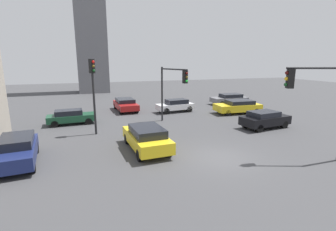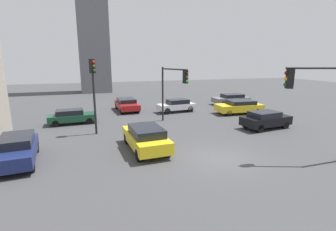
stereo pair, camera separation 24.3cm
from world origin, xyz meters
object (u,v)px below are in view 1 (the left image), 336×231
object	(u,v)px
traffic_light_2	(318,93)
car_1	(147,138)
traffic_light_0	(173,83)
traffic_light_1	(93,83)
car_7	(17,150)
car_3	(126,104)
car_6	(175,105)
car_0	(238,106)
car_4	(71,117)
car_5	(229,99)
car_2	(265,119)

from	to	relation	value
traffic_light_2	car_1	bearing A→B (deg)	-8.99
traffic_light_0	traffic_light_1	world-z (taller)	traffic_light_1
traffic_light_2	car_7	xyz separation A→B (m)	(-15.25, 4.67, -2.99)
car_3	traffic_light_1	bearing A→B (deg)	-26.30
car_1	car_6	xyz separation A→B (m)	(5.74, 10.31, -0.07)
traffic_light_1	car_0	world-z (taller)	traffic_light_1
traffic_light_2	car_0	distance (m)	12.94
traffic_light_0	car_4	xyz separation A→B (m)	(-8.38, 2.89, -2.87)
car_5	car_6	world-z (taller)	car_6
traffic_light_0	traffic_light_2	distance (m)	10.92
traffic_light_2	car_5	bearing A→B (deg)	-88.69
traffic_light_1	car_3	world-z (taller)	traffic_light_1
car_0	car_7	xyz separation A→B (m)	(-18.74, -7.42, 0.04)
traffic_light_1	car_2	distance (m)	13.78
car_0	car_2	bearing A→B (deg)	80.85
traffic_light_2	car_0	world-z (taller)	traffic_light_2
traffic_light_0	car_3	world-z (taller)	traffic_light_0
traffic_light_0	traffic_light_2	bearing A→B (deg)	8.06
traffic_light_0	car_2	world-z (taller)	traffic_light_0
traffic_light_1	car_6	xyz separation A→B (m)	(8.52, 5.78, -3.10)
traffic_light_0	car_5	bearing A→B (deg)	108.89
car_4	car_7	distance (m)	8.49
traffic_light_2	car_3	xyz separation A→B (m)	(-7.44, 17.23, -3.05)
traffic_light_0	traffic_light_1	distance (m)	6.54
traffic_light_2	car_3	bearing A→B (deg)	-46.99
traffic_light_1	traffic_light_2	distance (m)	14.23
car_2	car_7	world-z (taller)	car_7
car_7	car_5	bearing A→B (deg)	115.23
car_1	traffic_light_1	bearing A→B (deg)	28.44
car_5	traffic_light_2	bearing A→B (deg)	72.93
car_3	traffic_light_0	bearing A→B (deg)	18.94
car_4	car_6	world-z (taller)	car_6
traffic_light_2	car_6	size ratio (longest dim) A/B	1.28
car_6	traffic_light_0	bearing A→B (deg)	61.67
car_0	car_1	distance (m)	13.95
car_3	car_4	size ratio (longest dim) A/B	1.15
traffic_light_0	car_7	distance (m)	12.27
car_2	car_3	bearing A→B (deg)	124.73
traffic_light_2	car_5	size ratio (longest dim) A/B	1.15
traffic_light_0	traffic_light_1	xyz separation A→B (m)	(-6.47, -0.91, 0.29)
traffic_light_0	traffic_light_2	xyz separation A→B (m)	(4.52, -9.93, 0.22)
traffic_light_1	car_6	distance (m)	10.75
traffic_light_1	car_4	bearing A→B (deg)	174.51
car_1	car_2	distance (m)	10.56
traffic_light_1	car_6	size ratio (longest dim) A/B	1.35
car_0	car_7	size ratio (longest dim) A/B	1.06
car_0	car_7	distance (m)	20.15
car_2	car_3	size ratio (longest dim) A/B	0.92
traffic_light_0	car_3	size ratio (longest dim) A/B	1.06
traffic_light_1	car_1	world-z (taller)	traffic_light_1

